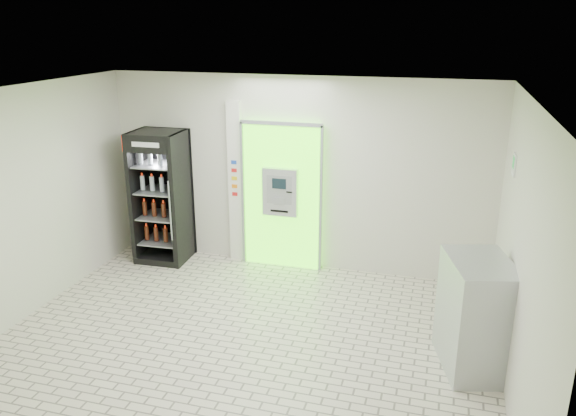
% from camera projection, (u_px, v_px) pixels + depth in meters
% --- Properties ---
extents(ground, '(6.00, 6.00, 0.00)m').
position_uv_depth(ground, '(242.00, 344.00, 6.85)').
color(ground, '#BFB29F').
rests_on(ground, ground).
extents(room_shell, '(6.00, 6.00, 6.00)m').
position_uv_depth(room_shell, '(238.00, 200.00, 6.26)').
color(room_shell, beige).
rests_on(room_shell, ground).
extents(atm_assembly, '(1.30, 0.24, 2.33)m').
position_uv_depth(atm_assembly, '(282.00, 195.00, 8.73)').
color(atm_assembly, '#4BEA14').
rests_on(atm_assembly, ground).
extents(pillar, '(0.22, 0.11, 2.60)m').
position_uv_depth(pillar, '(236.00, 183.00, 8.92)').
color(pillar, silver).
rests_on(pillar, ground).
extents(beverage_cooler, '(0.83, 0.77, 2.13)m').
position_uv_depth(beverage_cooler, '(162.00, 199.00, 9.03)').
color(beverage_cooler, black).
rests_on(beverage_cooler, ground).
extents(steel_cabinet, '(0.89, 1.11, 1.30)m').
position_uv_depth(steel_cabinet, '(476.00, 315.00, 6.22)').
color(steel_cabinet, '#ADAFB5').
rests_on(steel_cabinet, ground).
extents(exit_sign, '(0.02, 0.22, 0.26)m').
position_uv_depth(exit_sign, '(514.00, 165.00, 6.68)').
color(exit_sign, white).
rests_on(exit_sign, room_shell).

